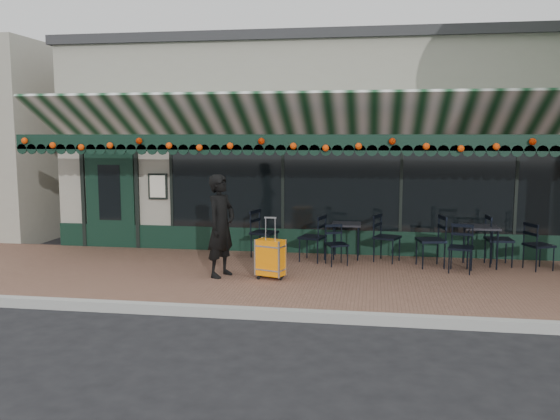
% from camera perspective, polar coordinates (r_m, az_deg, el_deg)
% --- Properties ---
extents(ground, '(80.00, 80.00, 0.00)m').
position_cam_1_polar(ground, '(8.54, 2.90, -10.46)').
color(ground, black).
rests_on(ground, ground).
extents(sidewalk, '(18.00, 4.00, 0.15)m').
position_cam_1_polar(sidewalk, '(10.43, 4.09, -6.75)').
color(sidewalk, brown).
rests_on(sidewalk, ground).
extents(curb, '(18.00, 0.16, 0.15)m').
position_cam_1_polar(curb, '(8.44, 2.85, -10.14)').
color(curb, '#9E9E99').
rests_on(curb, ground).
extents(restaurant_building, '(12.00, 9.60, 4.50)m').
position_cam_1_polar(restaurant_building, '(15.95, 5.98, 6.07)').
color(restaurant_building, gray).
rests_on(restaurant_building, ground).
extents(woman, '(0.62, 0.75, 1.77)m').
position_cam_1_polar(woman, '(10.26, -5.69, -1.52)').
color(woman, black).
rests_on(woman, sidewalk).
extents(suitcase, '(0.52, 0.39, 1.05)m').
position_cam_1_polar(suitcase, '(10.13, -0.93, -4.66)').
color(suitcase, orange).
rests_on(suitcase, sidewalk).
extents(cafe_table_a, '(0.62, 0.62, 0.76)m').
position_cam_1_polar(cafe_table_a, '(11.62, 18.76, -1.85)').
color(cafe_table_a, black).
rests_on(cafe_table_a, sidewalk).
extents(cafe_table_b, '(0.57, 0.57, 0.70)m').
position_cam_1_polar(cafe_table_b, '(11.85, 6.42, -1.62)').
color(cafe_table_b, black).
rests_on(cafe_table_b, sidewalk).
extents(chair_a_left, '(0.59, 0.59, 0.98)m').
position_cam_1_polar(chair_a_left, '(11.34, 14.30, -2.89)').
color(chair_a_left, black).
rests_on(chair_a_left, sidewalk).
extents(chair_a_right, '(0.52, 0.52, 0.96)m').
position_cam_1_polar(chair_a_right, '(11.85, 20.32, -2.75)').
color(chair_a_right, black).
rests_on(chair_a_right, sidewalk).
extents(chair_a_front, '(0.52, 0.52, 0.87)m').
position_cam_1_polar(chair_a_front, '(11.06, 17.01, -3.55)').
color(chair_a_front, black).
rests_on(chair_a_front, sidewalk).
extents(chair_a_extra, '(0.58, 0.58, 0.88)m').
position_cam_1_polar(chair_a_extra, '(11.77, 23.65, -3.17)').
color(chair_a_extra, black).
rests_on(chair_a_extra, sidewalk).
extents(chair_b_left, '(0.57, 0.57, 0.92)m').
position_cam_1_polar(chair_b_left, '(11.52, 3.12, -2.69)').
color(chair_b_left, black).
rests_on(chair_b_left, sidewalk).
extents(chair_b_right, '(0.60, 0.60, 0.93)m').
position_cam_1_polar(chair_b_right, '(11.65, 10.26, -2.65)').
color(chair_b_right, black).
rests_on(chair_b_right, sidewalk).
extents(chair_b_front, '(0.51, 0.51, 0.77)m').
position_cam_1_polar(chair_b_front, '(11.21, 5.47, -3.36)').
color(chair_b_front, black).
rests_on(chair_b_front, sidewalk).
extents(chair_solo, '(0.59, 0.59, 0.95)m').
position_cam_1_polar(chair_solo, '(11.93, -1.53, -2.24)').
color(chair_solo, black).
rests_on(chair_solo, sidewalk).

